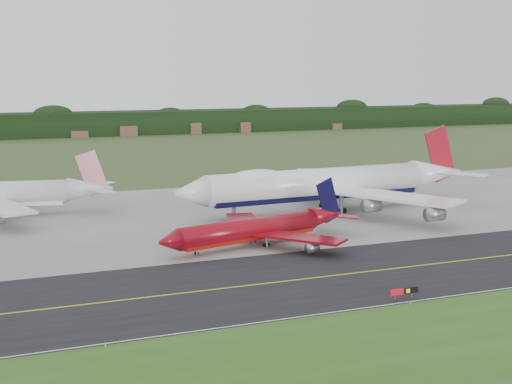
# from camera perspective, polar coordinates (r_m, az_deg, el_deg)

# --- Properties ---
(ground) EXTENTS (600.00, 600.00, 0.00)m
(ground) POSITION_cam_1_polar(r_m,az_deg,el_deg) (114.35, 3.13, -6.43)
(ground) COLOR #364520
(ground) RESTS_ON ground
(grass_verge) EXTENTS (400.00, 30.00, 0.01)m
(grass_verge) POSITION_cam_1_polar(r_m,az_deg,el_deg) (85.56, 13.26, -12.21)
(grass_verge) COLOR #2C5418
(grass_verge) RESTS_ON ground
(taxiway) EXTENTS (400.00, 32.00, 0.02)m
(taxiway) POSITION_cam_1_polar(r_m,az_deg,el_deg) (110.88, 4.01, -6.94)
(taxiway) COLOR black
(taxiway) RESTS_ON ground
(apron) EXTENTS (400.00, 78.00, 0.01)m
(apron) POSITION_cam_1_polar(r_m,az_deg,el_deg) (160.78, -4.53, -1.81)
(apron) COLOR slate
(apron) RESTS_ON ground
(taxiway_centreline) EXTENTS (400.00, 0.40, 0.00)m
(taxiway_centreline) POSITION_cam_1_polar(r_m,az_deg,el_deg) (110.87, 4.01, -6.93)
(taxiway_centreline) COLOR #C8C312
(taxiway_centreline) RESTS_ON taxiway
(taxiway_edge_line) EXTENTS (400.00, 0.25, 0.00)m
(taxiway_edge_line) POSITION_cam_1_polar(r_m,az_deg,el_deg) (97.80, 8.00, -9.25)
(taxiway_edge_line) COLOR silver
(taxiway_edge_line) RESTS_ON taxiway
(horizon_treeline) EXTENTS (700.00, 25.00, 12.00)m
(horizon_treeline) POSITION_cam_1_polar(r_m,az_deg,el_deg) (377.25, -14.69, 5.17)
(horizon_treeline) COLOR black
(horizon_treeline) RESTS_ON ground
(jet_ba_747) EXTENTS (75.11, 62.17, 18.89)m
(jet_ba_747) POSITION_cam_1_polar(r_m,az_deg,el_deg) (164.06, 5.70, 0.67)
(jet_ba_747) COLOR white
(jet_ba_747) RESTS_ON ground
(jet_red_737) EXTENTS (40.80, 32.63, 11.14)m
(jet_red_737) POSITION_cam_1_polar(r_m,az_deg,el_deg) (131.57, 0.25, -2.93)
(jet_red_737) COLOR maroon
(jet_red_737) RESTS_ON ground
(taxiway_sign) EXTENTS (4.58, 0.28, 1.52)m
(taxiway_sign) POSITION_cam_1_polar(r_m,az_deg,el_deg) (103.01, 11.76, -7.79)
(taxiway_sign) COLOR slate
(taxiway_sign) RESTS_ON ground
(edge_marker_left) EXTENTS (0.16, 0.16, 0.50)m
(edge_marker_left) POSITION_cam_1_polar(r_m,az_deg,el_deg) (86.00, -11.97, -11.88)
(edge_marker_left) COLOR yellow
(edge_marker_left) RESTS_ON ground
(edge_marker_center) EXTENTS (0.16, 0.16, 0.50)m
(edge_marker_center) POSITION_cam_1_polar(r_m,az_deg,el_deg) (100.97, 12.26, -8.65)
(edge_marker_center) COLOR yellow
(edge_marker_center) RESTS_ON ground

